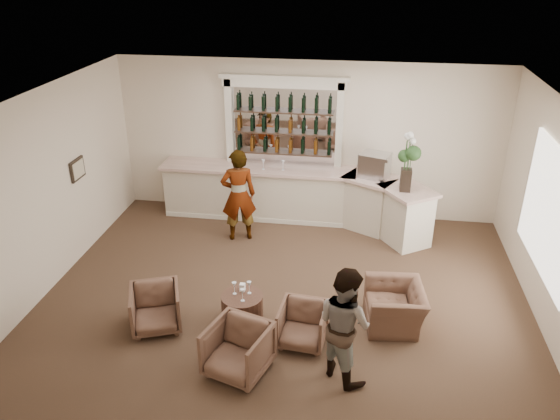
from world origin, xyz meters
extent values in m
plane|color=#503528|center=(0.00, 0.00, 0.00)|extent=(8.00, 8.00, 0.00)
cube|color=beige|center=(0.00, 3.50, 1.65)|extent=(8.00, 0.04, 3.30)
cube|color=beige|center=(-4.00, 0.00, 1.65)|extent=(0.04, 7.00, 3.30)
cube|color=silver|center=(0.00, 0.00, 3.30)|extent=(8.00, 7.00, 0.04)
cube|color=white|center=(3.97, 0.50, 1.70)|extent=(0.05, 2.40, 1.90)
cube|color=black|center=(-3.97, 1.20, 1.65)|extent=(0.04, 0.46, 0.38)
cube|color=beige|center=(-3.94, 1.20, 1.65)|extent=(0.01, 0.38, 0.30)
cube|color=white|center=(-1.00, 3.15, 0.54)|extent=(4.00, 0.70, 1.08)
cube|color=beige|center=(-1.00, 3.13, 1.11)|extent=(4.10, 0.82, 0.06)
cube|color=white|center=(1.35, 2.92, 0.54)|extent=(1.12, 1.04, 1.08)
cube|color=beige|center=(1.35, 2.90, 1.11)|extent=(1.27, 1.19, 0.06)
cube|color=white|center=(2.05, 2.40, 0.54)|extent=(1.08, 1.14, 1.08)
cube|color=beige|center=(2.05, 2.38, 1.11)|extent=(1.24, 1.29, 0.06)
cube|color=silver|center=(-1.00, 2.82, 0.05)|extent=(4.00, 0.06, 0.10)
cube|color=white|center=(-0.50, 3.48, 1.95)|extent=(2.15, 0.02, 1.65)
cube|color=silver|center=(-1.65, 3.42, 1.45)|extent=(0.14, 0.16, 2.90)
cube|color=silver|center=(0.65, 3.42, 1.45)|extent=(0.14, 0.16, 2.90)
cube|color=silver|center=(-0.50, 3.42, 2.84)|extent=(2.52, 0.16, 0.18)
cube|color=silver|center=(-0.50, 3.42, 2.96)|extent=(2.64, 0.20, 0.08)
cube|color=#332319|center=(-0.50, 3.37, 1.38)|extent=(2.05, 0.20, 0.03)
cube|color=#332319|center=(-0.50, 3.37, 1.82)|extent=(2.05, 0.20, 0.03)
cube|color=#332319|center=(-0.50, 3.37, 2.26)|extent=(2.05, 0.20, 0.03)
cylinder|color=#513323|center=(-0.55, -0.64, 0.25)|extent=(0.64, 0.64, 0.50)
imported|color=gray|center=(-1.19, 2.07, 0.94)|extent=(0.79, 0.64, 1.87)
imported|color=gray|center=(1.03, -1.54, 0.84)|extent=(1.02, 1.02, 1.67)
imported|color=brown|center=(-1.83, -0.94, 0.34)|extent=(0.95, 0.96, 0.68)
imported|color=brown|center=(-0.38, -1.71, 0.37)|extent=(0.99, 1.01, 0.73)
imported|color=brown|center=(0.42, -0.97, 0.31)|extent=(0.73, 0.75, 0.63)
imported|color=brown|center=(1.77, -0.30, 0.32)|extent=(0.95, 1.06, 0.63)
cube|color=#B5B5BA|center=(1.40, 2.93, 1.38)|extent=(0.67, 0.62, 0.48)
cube|color=black|center=(1.97, 2.30, 1.36)|extent=(0.20, 0.20, 0.44)
cube|color=white|center=(-0.57, -0.50, 0.56)|extent=(0.08, 0.08, 0.12)
camera|label=1|loc=(1.07, -7.39, 5.27)|focal=35.00mm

